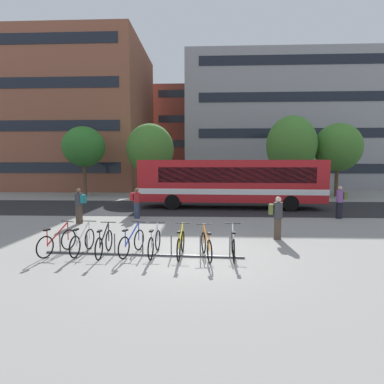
{
  "coord_description": "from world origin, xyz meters",
  "views": [
    {
      "loc": [
        0.47,
        -9.41,
        2.91
      ],
      "look_at": [
        -0.12,
        4.75,
        1.61
      ],
      "focal_mm": 27.99,
      "sensor_mm": 36.0,
      "label": 1
    }
  ],
  "objects": [
    {
      "name": "parked_bicycle_silver_4",
      "position": [
        -1.13,
        -0.02,
        0.38
      ],
      "size": [
        0.52,
        1.72,
        0.99
      ],
      "rotation": [
        0.0,
        0.0,
        1.51
      ],
      "color": "black",
      "rests_on": "ground"
    },
    {
      "name": "commuter_teal_pack_2",
      "position": [
        -5.68,
        4.92,
        1.01
      ],
      "size": [
        0.56,
        0.39,
        1.74
      ],
      "rotation": [
        0.0,
        0.0,
        2.98
      ],
      "color": "#47382D",
      "rests_on": "ground"
    },
    {
      "name": "parked_bicycle_yellow_5",
      "position": [
        -0.27,
        -0.12,
        0.38
      ],
      "size": [
        0.52,
        1.72,
        0.99
      ],
      "rotation": [
        0.0,
        0.0,
        1.52
      ],
      "color": "black",
      "rests_on": "ground"
    },
    {
      "name": "commuter_red_pack_0",
      "position": [
        -3.21,
        6.48,
        0.96
      ],
      "size": [
        0.58,
        0.43,
        1.65
      ],
      "rotation": [
        0.0,
        0.0,
        6.03
      ],
      "color": "#2D3851",
      "rests_on": "ground"
    },
    {
      "name": "street_tree_3",
      "position": [
        12.51,
        18.38,
        4.45
      ],
      "size": [
        4.14,
        4.14,
        6.63
      ],
      "color": "brown",
      "rests_on": "ground"
    },
    {
      "name": "street_tree_1",
      "position": [
        -4.64,
        18.71,
        4.36
      ],
      "size": [
        4.4,
        4.4,
        6.72
      ],
      "color": "brown",
      "rests_on": "ground"
    },
    {
      "name": "building_left_wing",
      "position": [
        -16.16,
        28.09,
        8.62
      ],
      "size": [
        18.17,
        13.9,
        17.23
      ],
      "color": "brown",
      "rests_on": "ground"
    },
    {
      "name": "street_tree_2",
      "position": [
        -10.6,
        17.79,
        4.52
      ],
      "size": [
        3.8,
        3.8,
        6.38
      ],
      "color": "brown",
      "rests_on": "ground"
    },
    {
      "name": "parked_bicycle_blue_3",
      "position": [
        -1.88,
        0.01,
        0.38
      ],
      "size": [
        0.61,
        1.68,
        0.99
      ],
      "rotation": [
        0.0,
        0.0,
        1.32
      ],
      "color": "black",
      "rests_on": "ground"
    },
    {
      "name": "commuter_olive_pack_3",
      "position": [
        7.77,
        6.88,
        1.02
      ],
      "size": [
        0.56,
        0.38,
        1.76
      ],
      "rotation": [
        0.0,
        0.0,
        3.28
      ],
      "color": "black",
      "rests_on": "ground"
    },
    {
      "name": "street_tree_0",
      "position": [
        8.25,
        18.06,
        4.63
      ],
      "size": [
        4.41,
        4.41,
        7.26
      ],
      "color": "brown",
      "rests_on": "ground"
    },
    {
      "name": "bus_lane_asphalt",
      "position": [
        0.0,
        10.67,
        0.0
      ],
      "size": [
        80.0,
        7.2,
        0.01
      ],
      "primitive_type": "cube",
      "color": "#232326",
      "rests_on": "ground"
    },
    {
      "name": "building_centre_block",
      "position": [
        0.88,
        44.08,
        7.68
      ],
      "size": [
        17.38,
        12.54,
        15.36
      ],
      "color": "brown",
      "rests_on": "ground"
    },
    {
      "name": "parked_bicycle_white_1",
      "position": [
        -3.53,
        0.06,
        0.38
      ],
      "size": [
        0.52,
        1.72,
        0.99
      ],
      "rotation": [
        0.0,
        0.0,
        1.5
      ],
      "color": "black",
      "rests_on": "ground"
    },
    {
      "name": "ground",
      "position": [
        0.0,
        0.0,
        0.0
      ],
      "size": [
        200.0,
        200.0,
        0.0
      ],
      "primitive_type": "plane",
      "color": "gray"
    },
    {
      "name": "commuter_olive_pack_1",
      "position": [
        3.3,
        2.21,
        0.96
      ],
      "size": [
        0.59,
        0.46,
        1.68
      ],
      "rotation": [
        0.0,
        0.0,
        5.96
      ],
      "color": "#47382D",
      "rests_on": "ground"
    },
    {
      "name": "building_right_wing",
      "position": [
        11.77,
        32.22,
        8.13
      ],
      "size": [
        27.28,
        12.89,
        16.27
      ],
      "color": "gray",
      "rests_on": "ground"
    },
    {
      "name": "parked_bicycle_red_0",
      "position": [
        -4.33,
        -0.02,
        0.38
      ],
      "size": [
        0.67,
        1.66,
        0.99
      ],
      "rotation": [
        0.0,
        0.0,
        1.28
      ],
      "color": "black",
      "rests_on": "ground"
    },
    {
      "name": "parked_bicycle_orange_6",
      "position": [
        0.54,
        -0.27,
        0.38
      ],
      "size": [
        0.52,
        1.7,
        0.99
      ],
      "rotation": [
        0.0,
        0.0,
        1.75
      ],
      "color": "black",
      "rests_on": "ground"
    },
    {
      "name": "parked_bicycle_white_7",
      "position": [
        1.38,
        -0.15,
        0.38
      ],
      "size": [
        0.52,
        1.72,
        0.99
      ],
      "rotation": [
        0.0,
        0.0,
        1.52
      ],
      "color": "black",
      "rests_on": "ground"
    },
    {
      "name": "city_bus",
      "position": [
        2.12,
        10.67,
        1.78
      ],
      "size": [
        12.13,
        3.14,
        3.2
      ],
      "rotation": [
        0.0,
        0.0,
        3.09
      ],
      "color": "red",
      "rests_on": "ground"
    },
    {
      "name": "parked_bicycle_black_2",
      "position": [
        -2.75,
        -0.11,
        0.38
      ],
      "size": [
        0.52,
        1.72,
        0.99
      ],
      "rotation": [
        0.0,
        0.0,
        1.59
      ],
      "color": "black",
      "rests_on": "ground"
    },
    {
      "name": "bike_rack",
      "position": [
        -1.5,
        -0.12,
        0.09
      ],
      "size": [
        6.46,
        0.4,
        0.7
      ],
      "rotation": [
        0.0,
        0.0,
        -0.05
      ],
      "color": "#47474C",
      "rests_on": "ground"
    }
  ]
}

